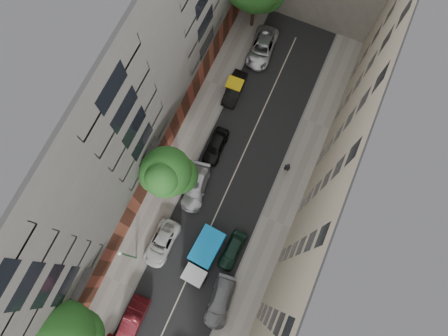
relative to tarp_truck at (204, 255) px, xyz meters
The scene contains 18 objects.
ground 5.91m from the tarp_truck, 95.98° to the left, with size 120.00×120.00×0.00m, color #4C4C49.
road_surface 5.91m from the tarp_truck, 95.98° to the left, with size 8.00×44.00×0.02m, color black.
sidewalk_left 8.46m from the tarp_truck, 136.79° to the left, with size 3.00×44.00×0.15m, color gray.
sidewalk_right 7.64m from the tarp_truck, 49.47° to the left, with size 3.00×44.00×0.15m, color gray.
building_left 15.58m from the tarp_truck, 153.71° to the left, with size 8.00×44.00×20.00m, color #53504D.
building_right 14.71m from the tarp_truck, 28.85° to the left, with size 8.00×44.00×20.00m, color tan.
tarp_truck is the anchor object (origin of this frame).
car_left_1 8.41m from the tarp_truck, 113.91° to the right, with size 1.54×4.42×1.46m, color #4E0F15.
car_left_2 4.19m from the tarp_truck, behind, with size 2.13×4.62×1.28m, color silver.
car_left_3 6.52m from the tarp_truck, 121.58° to the left, with size 2.00×4.91×1.42m, color silver.
car_left_4 10.74m from the tarp_truck, 108.49° to the left, with size 1.63×4.05×1.38m, color black.
car_left_5 17.26m from the tarp_truck, 104.09° to the left, with size 1.47×4.22×1.39m, color black.
car_left_6 22.60m from the tarp_truck, 98.66° to the left, with size 2.48×5.37×1.49m, color silver.
car_right_1 4.34m from the tarp_truck, 45.66° to the right, with size 1.95×4.79×1.39m, color slate.
car_right_2 2.76m from the tarp_truck, 34.93° to the left, with size 1.55×3.85×1.31m, color #142F23.
tree_mid 8.35m from the tarp_truck, 138.76° to the left, with size 4.80×4.44×8.36m.
lamp_post 6.89m from the tarp_truck, 154.60° to the right, with size 0.36×0.36×6.27m.
pedestrian 11.56m from the tarp_truck, 70.27° to the left, with size 0.65×0.43×1.79m, color black.
Camera 1 is at (3.32, -7.32, 38.08)m, focal length 32.00 mm.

